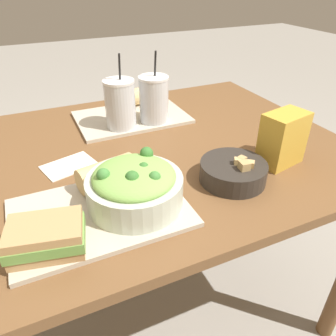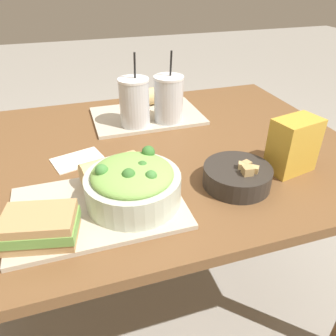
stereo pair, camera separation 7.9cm
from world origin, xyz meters
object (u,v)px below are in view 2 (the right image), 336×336
object	(u,v)px
soup_bowl	(237,175)
baguette_far	(150,96)
salad_bowl	(133,183)
baguette_near	(111,169)
chip_bag	(293,145)
drink_cup_dark	(135,104)
drink_cup_red	(169,100)
sandwich_near	(40,227)
napkin_folded	(78,160)

from	to	relation	value
soup_bowl	baguette_far	world-z (taller)	baguette_far
salad_bowl	baguette_near	world-z (taller)	salad_bowl
baguette_far	chip_bag	distance (m)	0.64
drink_cup_dark	drink_cup_red	size ratio (longest dim) A/B	1.01
sandwich_near	baguette_far	world-z (taller)	baguette_far
drink_cup_dark	napkin_folded	size ratio (longest dim) A/B	1.51
salad_bowl	chip_bag	xyz separation A→B (m)	(0.46, 0.02, 0.01)
soup_bowl	chip_bag	size ratio (longest dim) A/B	1.15
chip_bag	baguette_far	bearing A→B (deg)	101.34
baguette_near	drink_cup_dark	size ratio (longest dim) A/B	0.64
soup_bowl	baguette_far	xyz separation A→B (m)	(-0.07, 0.61, 0.02)
salad_bowl	sandwich_near	xyz separation A→B (m)	(-0.21, -0.07, -0.02)
baguette_near	chip_bag	xyz separation A→B (m)	(0.49, -0.08, 0.03)
drink_cup_dark	chip_bag	bearing A→B (deg)	-49.07
sandwich_near	drink_cup_dark	size ratio (longest dim) A/B	0.67
baguette_near	napkin_folded	size ratio (longest dim) A/B	0.97
baguette_far	drink_cup_red	size ratio (longest dim) A/B	0.63
sandwich_near	napkin_folded	bearing A→B (deg)	85.83
salad_bowl	baguette_far	distance (m)	0.64
salad_bowl	baguette_far	bearing A→B (deg)	71.31
soup_bowl	drink_cup_dark	xyz separation A→B (m)	(-0.17, 0.43, 0.06)
drink_cup_red	chip_bag	distance (m)	0.47
soup_bowl	drink_cup_red	xyz separation A→B (m)	(-0.05, 0.43, 0.06)
soup_bowl	baguette_near	world-z (taller)	baguette_near
drink_cup_dark	napkin_folded	world-z (taller)	drink_cup_dark
salad_bowl	soup_bowl	xyz separation A→B (m)	(0.28, -0.00, -0.03)
napkin_folded	drink_cup_dark	bearing A→B (deg)	38.70
chip_bag	napkin_folded	world-z (taller)	chip_bag
salad_bowl	drink_cup_dark	distance (m)	0.45
salad_bowl	baguette_far	xyz separation A→B (m)	(0.21, 0.61, -0.02)
baguette_near	napkin_folded	bearing A→B (deg)	14.33
baguette_near	drink_cup_red	world-z (taller)	drink_cup_red
drink_cup_dark	chip_bag	xyz separation A→B (m)	(0.35, -0.41, -0.01)
soup_bowl	salad_bowl	bearing A→B (deg)	179.84
chip_bag	napkin_folded	size ratio (longest dim) A/B	0.93
sandwich_near	chip_bag	size ratio (longest dim) A/B	1.08
sandwich_near	napkin_folded	distance (m)	0.34
soup_bowl	napkin_folded	bearing A→B (deg)	146.59
baguette_far	chip_bag	bearing A→B (deg)	-164.98
salad_bowl	chip_bag	bearing A→B (deg)	2.98
drink_cup_dark	napkin_folded	bearing A→B (deg)	-141.30
sandwich_near	napkin_folded	size ratio (longest dim) A/B	1.00
salad_bowl	soup_bowl	size ratio (longest dim) A/B	1.27
sandwich_near	drink_cup_red	size ratio (longest dim) A/B	0.68
sandwich_near	chip_bag	bearing A→B (deg)	20.15
drink_cup_red	napkin_folded	bearing A→B (deg)	-152.98
baguette_far	drink_cup_red	bearing A→B (deg)	178.65
baguette_far	drink_cup_dark	world-z (taller)	drink_cup_dark
napkin_folded	drink_cup_red	bearing A→B (deg)	27.02
chip_bag	napkin_folded	xyz separation A→B (m)	(-0.57, 0.23, -0.08)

